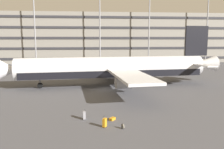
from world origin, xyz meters
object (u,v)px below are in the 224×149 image
at_px(suitcase_large, 105,123).
at_px(suitcase_small, 112,119).
at_px(backpack_purple, 123,126).
at_px(suitcase_red, 84,115).
at_px(airliner, 115,68).

relative_size(suitcase_large, suitcase_small, 1.39).
height_order(suitcase_large, backpack_purple, suitcase_large).
relative_size(suitcase_small, suitcase_red, 0.77).
distance_m(suitcase_large, backpack_purple, 1.70).
height_order(airliner, suitcase_large, airliner).
xyz_separation_m(suitcase_large, suitcase_red, (-1.87, 2.36, -0.01)).
relative_size(airliner, backpack_purple, 73.04).
bearing_deg(suitcase_red, airliner, 73.74).
bearing_deg(backpack_purple, suitcase_large, 161.74).
distance_m(airliner, suitcase_red, 18.08).
height_order(suitcase_large, suitcase_red, suitcase_large).
distance_m(airliner, suitcase_small, 18.05).
distance_m(suitcase_large, suitcase_small, 2.09).
distance_m(suitcase_small, suitcase_red, 2.81).
xyz_separation_m(suitcase_red, backpack_purple, (3.47, -2.89, -0.21)).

